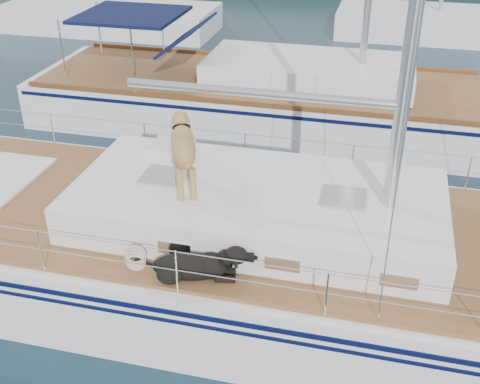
# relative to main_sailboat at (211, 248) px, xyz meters

# --- Properties ---
(ground) EXTENTS (120.00, 120.00, 0.00)m
(ground) POSITION_rel_main_sailboat_xyz_m (-0.09, 0.00, -0.68)
(ground) COLOR black
(ground) RESTS_ON ground
(main_sailboat) EXTENTS (12.00, 3.80, 14.01)m
(main_sailboat) POSITION_rel_main_sailboat_xyz_m (0.00, 0.00, 0.00)
(main_sailboat) COLOR white
(main_sailboat) RESTS_ON ground
(neighbor_sailboat) EXTENTS (11.00, 3.50, 13.30)m
(neighbor_sailboat) POSITION_rel_main_sailboat_xyz_m (-0.57, 6.50, -0.05)
(neighbor_sailboat) COLOR white
(neighbor_sailboat) RESTS_ON ground
(bg_boat_west) EXTENTS (8.00, 3.00, 11.65)m
(bg_boat_west) POSITION_rel_main_sailboat_xyz_m (-8.09, 14.00, -0.23)
(bg_boat_west) COLOR white
(bg_boat_west) RESTS_ON ground
(bg_boat_center) EXTENTS (7.20, 3.00, 11.65)m
(bg_boat_center) POSITION_rel_main_sailboat_xyz_m (3.91, 16.00, -0.23)
(bg_boat_center) COLOR white
(bg_boat_center) RESTS_ON ground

